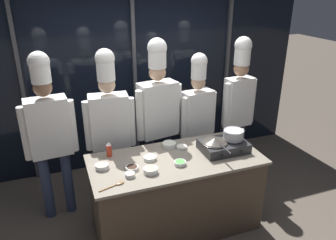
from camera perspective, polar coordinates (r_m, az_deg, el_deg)
ground_plane at (r=4.07m, az=1.27°, el=-17.72°), size 24.00×24.00×0.00m
window_wall_back at (r=4.88m, az=-5.90°, el=7.37°), size 5.36×0.09×2.70m
demo_counter at (r=3.79m, az=1.33°, el=-12.57°), size 1.86×0.85×0.89m
portable_stove at (r=3.73m, az=9.64°, el=-4.46°), size 0.51×0.38×0.12m
frying_pan at (r=3.64m, az=8.14°, el=-3.58°), size 0.29×0.50×0.05m
stock_pot at (r=3.73m, az=11.33°, el=-2.47°), size 0.25×0.23×0.11m
squeeze_bottle_chili at (r=3.62m, az=-10.25°, el=-5.07°), size 0.06×0.06×0.17m
prep_bowl_ginger at (r=3.29m, az=-3.02°, el=-8.68°), size 0.15×0.15×0.06m
prep_bowl_shrimp at (r=3.42m, az=-11.43°, el=-7.87°), size 0.14×0.14×0.05m
prep_bowl_garlic at (r=3.74m, az=2.41°, el=-4.72°), size 0.12×0.12×0.03m
prep_bowl_scallions at (r=3.43m, az=2.11°, el=-7.44°), size 0.13×0.13×0.04m
prep_bowl_soy_glaze at (r=3.36m, az=-6.30°, el=-8.23°), size 0.14×0.14×0.04m
prep_bowl_noodles at (r=3.52m, az=-3.15°, el=-6.58°), size 0.14×0.14×0.04m
prep_bowl_chicken at (r=3.25m, az=-6.64°, el=-9.43°), size 0.10×0.10×0.04m
prep_bowl_bean_sprouts at (r=3.77m, az=0.21°, el=-4.27°), size 0.16×0.16×0.05m
serving_spoon_slotted at (r=3.16m, az=-8.90°, el=-11.00°), size 0.26×0.11×0.02m
chef_head at (r=3.86m, az=-20.07°, el=-1.11°), size 0.59×0.27×2.01m
chef_sous at (r=3.91m, az=-10.15°, el=-0.15°), size 0.59×0.28×1.99m
chef_line at (r=4.05m, az=-1.75°, el=1.87°), size 0.61×0.32×2.07m
chef_pastry at (r=4.27m, az=5.14°, el=1.32°), size 0.52×0.28×1.86m
chef_apprentice at (r=4.50m, az=12.23°, el=3.88°), size 0.49×0.23×2.02m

